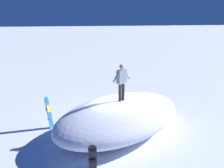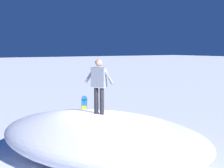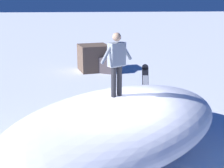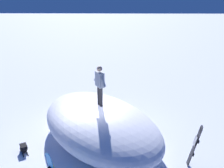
% 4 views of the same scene
% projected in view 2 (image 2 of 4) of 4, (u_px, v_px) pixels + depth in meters
% --- Properties ---
extents(ground, '(240.00, 240.00, 0.00)m').
position_uv_depth(ground, '(109.00, 159.00, 9.76)').
color(ground, white).
extents(snow_mound, '(8.17, 7.31, 1.64)m').
position_uv_depth(snow_mound, '(100.00, 138.00, 9.36)').
color(snow_mound, white).
rests_on(snow_mound, ground).
extents(snowboarder_standing, '(0.94, 0.60, 1.72)m').
position_uv_depth(snowboarder_standing, '(99.00, 82.00, 9.08)').
color(snowboarder_standing, black).
rests_on(snowboarder_standing, snow_mound).
extents(snowboard_primary_upright, '(0.39, 0.39, 1.63)m').
position_uv_depth(snowboard_primary_upright, '(84.00, 114.00, 12.82)').
color(snowboard_primary_upright, '#2672BF').
rests_on(snowboard_primary_upright, ground).
extents(backpack_near, '(0.68, 0.54, 0.31)m').
position_uv_depth(backpack_near, '(151.00, 135.00, 11.92)').
color(backpack_near, black).
rests_on(backpack_near, ground).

